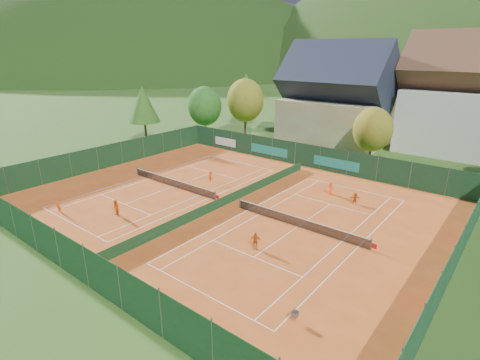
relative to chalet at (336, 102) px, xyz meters
name	(u,v)px	position (x,y,z in m)	size (l,w,h in m)	color
ground	(227,204)	(3.00, -30.00, -6.64)	(600.00, 600.00, 0.00)	#2A4F18
clay_pad	(227,204)	(3.00, -30.00, -6.62)	(40.00, 32.00, 0.01)	#B34A1A
court_markings_left	(173,187)	(-5.00, -30.00, -6.61)	(11.03, 23.83, 0.00)	white
court_markings_right	(298,227)	(11.00, -30.00, -6.61)	(11.03, 23.83, 0.00)	white
tennis_net_left	(174,183)	(-4.85, -30.00, -6.12)	(13.30, 0.10, 1.02)	#59595B
tennis_net_right	(299,222)	(11.15, -30.00, -6.12)	(13.30, 0.10, 1.02)	#59595B
court_divider	(227,200)	(3.00, -30.00, -6.12)	(0.03, 28.80, 1.00)	#153A1D
fence_north	(304,155)	(2.54, -14.01, -5.16)	(40.00, 0.10, 3.00)	#13351F
fence_south	(71,258)	(3.00, -46.00, -5.12)	(40.00, 0.04, 3.00)	#133519
fence_west	(110,156)	(-17.00, -30.00, -5.12)	(0.04, 32.00, 3.00)	#13351A
fence_east	(456,257)	(23.00, -29.95, -5.14)	(0.09, 32.00, 3.00)	#153B21
chalet	(336,102)	(0.00, 0.00, 0.00)	(16.20, 12.00, 16.00)	#CBBB8F
tree_west_front	(205,106)	(-19.00, -10.00, -1.23)	(5.72, 5.72, 8.69)	#4C321B
tree_west_mid	(245,100)	(-15.00, -4.00, -0.56)	(6.44, 6.44, 9.78)	#472A19
tree_west_back	(246,90)	(-21.00, 4.00, 0.11)	(5.60, 5.60, 10.00)	#432E18
tree_center	(373,130)	(9.00, -8.00, -1.91)	(5.01, 5.01, 7.60)	#432718
tree_west_side	(143,104)	(-25.00, -18.00, -0.56)	(5.04, 5.04, 9.00)	#492E1A
ball_hopper	(295,314)	(16.95, -40.53, -6.07)	(0.34, 0.34, 0.80)	slate
loose_ball_0	(120,214)	(-3.33, -38.08, -6.59)	(0.07, 0.07, 0.07)	#CCD833
loose_ball_1	(188,240)	(5.30, -37.60, -6.59)	(0.07, 0.07, 0.07)	#CCD833
loose_ball_2	(261,194)	(4.11, -25.76, -6.59)	(0.07, 0.07, 0.07)	#CCD833
loose_ball_3	(228,171)	(-3.89, -21.78, -6.59)	(0.07, 0.07, 0.07)	#CCD833
player_left_near	(58,205)	(-8.36, -41.31, -5.99)	(0.46, 0.30, 1.26)	#D94D13
player_left_mid	(116,208)	(-3.21, -38.51, -5.84)	(0.77, 0.60, 1.58)	#EC5915
player_left_far	(211,177)	(-2.68, -26.31, -5.95)	(0.87, 0.50, 1.34)	#E95214
player_right_near	(255,241)	(10.33, -35.32, -5.92)	(0.82, 0.34, 1.40)	#D05812
player_right_far_a	(330,188)	(9.77, -21.15, -5.95)	(0.66, 0.43, 1.35)	#FC5016
player_right_far_b	(355,198)	(12.84, -22.07, -6.03)	(1.11, 0.35, 1.20)	#D25212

